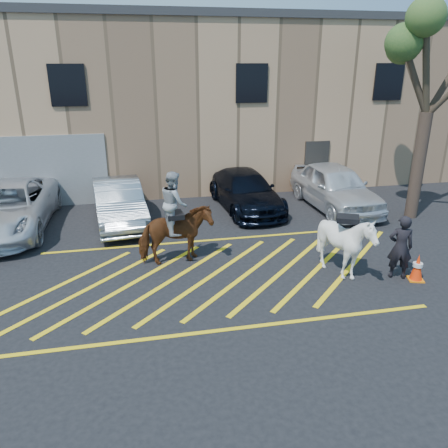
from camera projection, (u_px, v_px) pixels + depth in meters
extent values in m
plane|color=black|center=(208.00, 272.00, 12.02)|extent=(90.00, 90.00, 0.00)
imported|color=silver|center=(7.00, 208.00, 14.69)|extent=(2.76, 5.84, 1.61)
imported|color=#949CA1|center=(119.00, 202.00, 15.42)|extent=(2.12, 4.74, 1.51)
imported|color=black|center=(245.00, 191.00, 16.95)|extent=(2.38, 5.05, 1.42)
imported|color=silver|center=(335.00, 187.00, 16.95)|extent=(2.21, 5.11, 1.72)
imported|color=black|center=(400.00, 247.00, 11.42)|extent=(0.74, 0.61, 1.75)
cube|color=tan|center=(167.00, 102.00, 21.78)|extent=(32.00, 10.00, 7.00)
cube|color=#2D2D30|center=(163.00, 22.00, 20.50)|extent=(32.20, 10.20, 0.30)
cube|color=black|center=(68.00, 85.00, 16.02)|extent=(1.30, 0.08, 1.50)
cube|color=black|center=(252.00, 83.00, 17.34)|extent=(1.30, 0.08, 1.50)
cube|color=black|center=(389.00, 82.00, 18.48)|extent=(1.30, 0.08, 1.50)
cube|color=#38332D|center=(316.00, 166.00, 19.14)|extent=(1.10, 0.08, 2.20)
cube|color=yellow|center=(46.00, 292.00, 10.95)|extent=(4.20, 4.20, 0.01)
cube|color=yellow|center=(89.00, 288.00, 11.15)|extent=(4.20, 4.20, 0.01)
cube|color=yellow|center=(131.00, 284.00, 11.35)|extent=(4.20, 4.20, 0.01)
cube|color=yellow|center=(171.00, 280.00, 11.55)|extent=(4.20, 4.20, 0.01)
cube|color=yellow|center=(210.00, 277.00, 11.74)|extent=(4.20, 4.20, 0.01)
cube|color=yellow|center=(248.00, 273.00, 11.94)|extent=(4.20, 4.20, 0.01)
cube|color=yellow|center=(285.00, 270.00, 12.14)|extent=(4.20, 4.20, 0.01)
cube|color=yellow|center=(320.00, 266.00, 12.34)|extent=(4.20, 4.20, 0.01)
cube|color=yellow|center=(354.00, 263.00, 12.54)|extent=(4.20, 4.20, 0.01)
cube|color=yellow|center=(197.00, 241.00, 14.04)|extent=(9.50, 0.12, 0.01)
cube|color=yellow|center=(230.00, 329.00, 9.45)|extent=(9.50, 0.12, 0.01)
imported|color=brown|center=(175.00, 235.00, 12.26)|extent=(2.12, 1.15, 1.72)
imported|color=#92959B|center=(174.00, 203.00, 11.92)|extent=(0.75, 0.92, 1.75)
cube|color=black|center=(174.00, 215.00, 12.05)|extent=(0.52, 0.61, 0.14)
imported|color=white|center=(345.00, 244.00, 11.49)|extent=(2.05, 2.14, 1.84)
cube|color=black|center=(348.00, 219.00, 11.24)|extent=(0.70, 0.65, 0.14)
cube|color=orange|center=(415.00, 279.00, 11.58)|extent=(0.48, 0.48, 0.03)
cone|color=#F9330A|center=(417.00, 267.00, 11.46)|extent=(0.32, 0.32, 0.70)
cylinder|color=silver|center=(418.00, 265.00, 11.43)|extent=(0.25, 0.25, 0.10)
cylinder|color=#413127|center=(418.00, 167.00, 15.60)|extent=(0.44, 0.44, 3.80)
cylinder|color=#483C2B|center=(414.00, 80.00, 15.34)|extent=(0.33, 1.88, 2.34)
cylinder|color=#423728|center=(416.00, 80.00, 14.44)|extent=(1.40, 0.20, 2.39)
cylinder|color=#4C402E|center=(426.00, 69.00, 14.09)|extent=(1.16, 0.77, 3.11)
sphere|color=#587532|center=(403.00, 47.00, 15.73)|extent=(1.20, 1.20, 1.20)
sphere|color=#49622A|center=(404.00, 42.00, 13.92)|extent=(1.20, 1.20, 1.20)
sphere|color=#4A6129|center=(426.00, 16.00, 13.22)|extent=(1.20, 1.20, 1.20)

